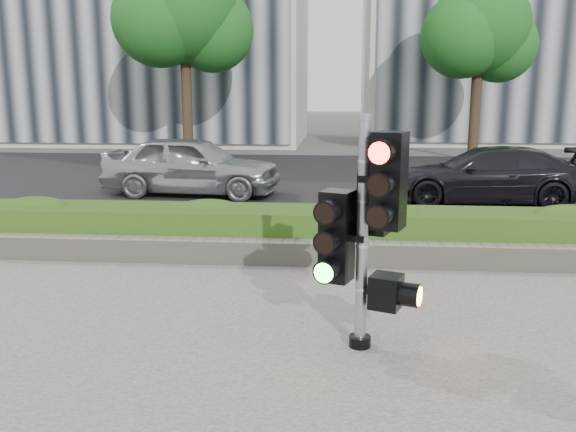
% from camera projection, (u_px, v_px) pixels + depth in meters
% --- Properties ---
extents(ground, '(120.00, 120.00, 0.00)m').
position_uv_depth(ground, '(268.00, 313.00, 6.99)').
color(ground, '#51514C').
rests_on(ground, ground).
extents(sidewalk, '(16.00, 11.00, 0.03)m').
position_uv_depth(sidewalk, '(229.00, 431.00, 4.55)').
color(sidewalk, '#9E9389').
rests_on(sidewalk, ground).
extents(road, '(60.00, 13.00, 0.02)m').
position_uv_depth(road, '(310.00, 181.00, 16.74)').
color(road, black).
rests_on(road, ground).
extents(curb, '(60.00, 0.25, 0.12)m').
position_uv_depth(curb, '(290.00, 240.00, 10.05)').
color(curb, gray).
rests_on(curb, ground).
extents(stone_wall, '(12.00, 0.32, 0.34)m').
position_uv_depth(stone_wall, '(283.00, 252.00, 8.80)').
color(stone_wall, gray).
rests_on(stone_wall, sidewalk).
extents(hedge, '(12.00, 1.00, 0.68)m').
position_uv_depth(hedge, '(287.00, 230.00, 9.40)').
color(hedge, '#558027').
rests_on(hedge, sidewalk).
extents(building_right, '(18.00, 10.00, 12.00)m').
position_uv_depth(building_right, '(555.00, 14.00, 29.22)').
color(building_right, '#B7B7B2').
rests_on(building_right, ground).
extents(tree_left, '(4.61, 4.03, 7.34)m').
position_uv_depth(tree_left, '(184.00, 11.00, 20.51)').
color(tree_left, black).
rests_on(tree_left, ground).
extents(tree_right, '(4.10, 3.58, 6.53)m').
position_uv_depth(tree_right, '(479.00, 29.00, 20.78)').
color(tree_right, black).
rests_on(tree_right, ground).
extents(traffic_signal, '(0.84, 0.70, 2.27)m').
position_uv_depth(traffic_signal, '(367.00, 222.00, 5.77)').
color(traffic_signal, black).
rests_on(traffic_signal, sidewalk).
extents(car_silver, '(4.31, 2.06, 1.42)m').
position_uv_depth(car_silver, '(192.00, 165.00, 14.42)').
color(car_silver, '#A4A7AB').
rests_on(car_silver, road).
extents(car_dark, '(4.32, 1.82, 1.24)m').
position_uv_depth(car_dark, '(486.00, 175.00, 13.44)').
color(car_dark, black).
rests_on(car_dark, road).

